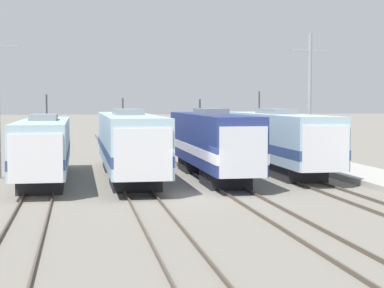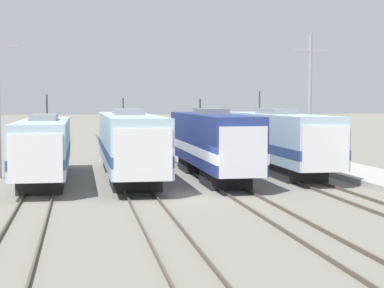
% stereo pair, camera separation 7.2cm
% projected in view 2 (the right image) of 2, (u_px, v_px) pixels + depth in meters
% --- Properties ---
extents(ground_plane, '(400.00, 400.00, 0.00)m').
position_uv_depth(ground_plane, '(191.00, 197.00, 32.58)').
color(ground_plane, slate).
extents(rail_pair_far_left, '(1.50, 120.00, 0.15)m').
position_uv_depth(rail_pair_far_left, '(37.00, 199.00, 31.25)').
color(rail_pair_far_left, '#4C4238').
rests_on(rail_pair_far_left, ground_plane).
extents(rail_pair_center_left, '(1.51, 120.00, 0.15)m').
position_uv_depth(rail_pair_center_left, '(141.00, 196.00, 32.13)').
color(rail_pair_center_left, '#4C4238').
rests_on(rail_pair_center_left, ground_plane).
extents(rail_pair_center_right, '(1.51, 120.00, 0.15)m').
position_uv_depth(rail_pair_center_right, '(240.00, 194.00, 33.01)').
color(rail_pair_center_right, '#4C4238').
rests_on(rail_pair_center_right, ground_plane).
extents(rail_pair_far_right, '(1.50, 120.00, 0.15)m').
position_uv_depth(rail_pair_far_right, '(334.00, 191.00, 33.90)').
color(rail_pair_far_right, '#4C4238').
rests_on(rail_pair_far_right, ground_plane).
extents(locomotive_far_left, '(2.83, 16.49, 5.28)m').
position_uv_depth(locomotive_far_left, '(44.00, 147.00, 38.00)').
color(locomotive_far_left, '#232326').
rests_on(locomotive_far_left, ground_plane).
extents(locomotive_center_left, '(3.14, 19.84, 5.05)m').
position_uv_depth(locomotive_center_left, '(129.00, 143.00, 40.14)').
color(locomotive_center_left, '#232326').
rests_on(locomotive_center_left, ground_plane).
extents(locomotive_center_right, '(2.76, 16.40, 4.98)m').
position_uv_depth(locomotive_center_right, '(212.00, 143.00, 39.86)').
color(locomotive_center_right, black).
rests_on(locomotive_center_right, ground_plane).
extents(locomotive_far_right, '(2.98, 18.29, 5.57)m').
position_uv_depth(locomotive_far_right, '(278.00, 140.00, 43.43)').
color(locomotive_far_right, '#232326').
rests_on(locomotive_far_right, ground_plane).
extents(catenary_tower_right, '(2.72, 0.26, 9.39)m').
position_uv_depth(catenary_tower_right, '(310.00, 98.00, 43.46)').
color(catenary_tower_right, gray).
rests_on(catenary_tower_right, ground_plane).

